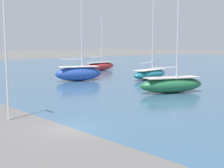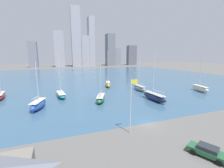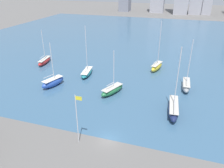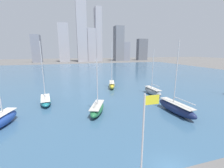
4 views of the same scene
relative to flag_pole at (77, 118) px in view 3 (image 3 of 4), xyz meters
name	(u,v)px [view 3 (image 3 of 4)]	position (x,y,z in m)	size (l,w,h in m)	color
ground_plane	(109,140)	(4.82, 2.20, -5.26)	(500.00, 500.00, 0.00)	#605E5B
harbor_water	(157,43)	(4.82, 72.20, -5.26)	(180.00, 140.00, 0.00)	#385B7A
flag_pole	(77,118)	(0.00, 0.00, 0.00)	(1.24, 0.14, 9.58)	silver
sailboat_gray	(186,85)	(17.86, 27.83, -4.17)	(2.28, 8.05, 13.08)	gray
sailboat_blue	(53,82)	(-16.53, 18.49, -4.08)	(4.46, 7.57, 11.92)	#284CA8
sailboat_red	(45,61)	(-28.77, 33.07, -4.30)	(3.13, 8.71, 11.40)	#B72828
sailboat_navy	(173,108)	(15.38, 14.84, -4.07)	(2.91, 10.10, 14.58)	#19234C
sailboat_yellow	(157,66)	(8.75, 38.79, -4.04)	(3.74, 7.68, 15.31)	yellow
sailboat_green	(112,90)	(0.03, 19.42, -4.28)	(5.17, 8.18, 11.14)	#236B3D
sailboat_teal	(87,72)	(-10.88, 28.35, -4.36)	(3.56, 8.57, 14.69)	#1E757F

